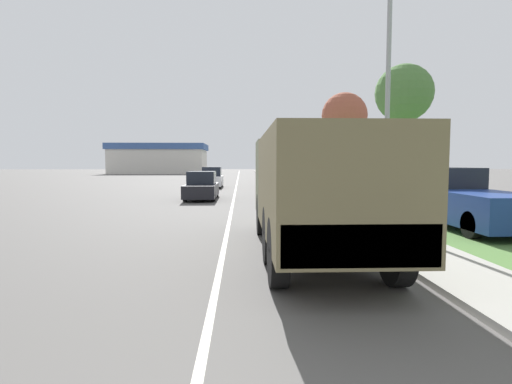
{
  "coord_description": "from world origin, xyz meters",
  "views": [
    {
      "loc": [
        0.43,
        -0.22,
        2.1
      ],
      "look_at": [
        0.82,
        10.28,
        1.33
      ],
      "focal_mm": 28.0,
      "sensor_mm": 36.0,
      "label": 1
    }
  ],
  "objects_px": {
    "car_nearest_ahead": "(202,187)",
    "lamp_post": "(382,75)",
    "car_second_ahead": "(212,178)",
    "pickup_truck": "(462,199)",
    "military_truck": "(313,185)"
  },
  "relations": [
    {
      "from": "car_nearest_ahead",
      "to": "lamp_post",
      "type": "relative_size",
      "value": 0.58
    },
    {
      "from": "car_second_ahead",
      "to": "car_nearest_ahead",
      "type": "bearing_deg",
      "value": -88.92
    },
    {
      "from": "car_nearest_ahead",
      "to": "pickup_truck",
      "type": "xyz_separation_m",
      "value": [
        9.5,
        -10.15,
        0.18
      ]
    },
    {
      "from": "lamp_post",
      "to": "military_truck",
      "type": "bearing_deg",
      "value": -132.23
    },
    {
      "from": "car_second_ahead",
      "to": "pickup_truck",
      "type": "distance_m",
      "value": 23.24
    },
    {
      "from": "pickup_truck",
      "to": "lamp_post",
      "type": "bearing_deg",
      "value": -161.77
    },
    {
      "from": "military_truck",
      "to": "pickup_truck",
      "type": "height_order",
      "value": "military_truck"
    },
    {
      "from": "military_truck",
      "to": "lamp_post",
      "type": "bearing_deg",
      "value": 47.77
    },
    {
      "from": "military_truck",
      "to": "pickup_truck",
      "type": "relative_size",
      "value": 1.34
    },
    {
      "from": "car_nearest_ahead",
      "to": "car_second_ahead",
      "type": "distance_m",
      "value": 10.96
    },
    {
      "from": "lamp_post",
      "to": "car_nearest_ahead",
      "type": "bearing_deg",
      "value": 119.73
    },
    {
      "from": "military_truck",
      "to": "car_second_ahead",
      "type": "height_order",
      "value": "military_truck"
    },
    {
      "from": "car_nearest_ahead",
      "to": "car_second_ahead",
      "type": "xyz_separation_m",
      "value": [
        -0.21,
        10.96,
        0.05
      ]
    },
    {
      "from": "pickup_truck",
      "to": "lamp_post",
      "type": "relative_size",
      "value": 0.72
    },
    {
      "from": "military_truck",
      "to": "car_second_ahead",
      "type": "xyz_separation_m",
      "value": [
        -4.09,
        24.9,
        -0.82
      ]
    }
  ]
}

